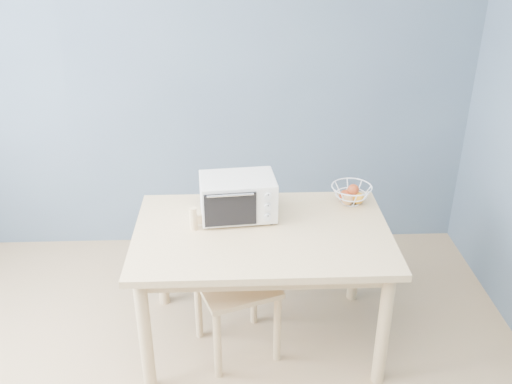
{
  "coord_description": "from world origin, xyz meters",
  "views": [
    {
      "loc": [
        0.32,
        -1.58,
        2.34
      ],
      "look_at": [
        0.43,
        1.2,
        0.93
      ],
      "focal_mm": 40.0,
      "sensor_mm": 36.0,
      "label": 1
    }
  ],
  "objects_px": {
    "dining_chair": "(234,283)",
    "fruit_basket": "(351,194)",
    "toaster_oven": "(235,197)",
    "dining_table": "(262,246)"
  },
  "relations": [
    {
      "from": "dining_chair",
      "to": "fruit_basket",
      "type": "bearing_deg",
      "value": 5.96
    },
    {
      "from": "toaster_oven",
      "to": "dining_chair",
      "type": "xyz_separation_m",
      "value": [
        -0.02,
        -0.2,
        -0.44
      ]
    },
    {
      "from": "dining_table",
      "to": "dining_chair",
      "type": "height_order",
      "value": "dining_chair"
    },
    {
      "from": "dining_chair",
      "to": "toaster_oven",
      "type": "bearing_deg",
      "value": 65.5
    },
    {
      "from": "toaster_oven",
      "to": "dining_chair",
      "type": "height_order",
      "value": "toaster_oven"
    },
    {
      "from": "dining_table",
      "to": "dining_chair",
      "type": "distance_m",
      "value": 0.27
    },
    {
      "from": "toaster_oven",
      "to": "dining_chair",
      "type": "bearing_deg",
      "value": -100.22
    },
    {
      "from": "toaster_oven",
      "to": "fruit_basket",
      "type": "relative_size",
      "value": 1.74
    },
    {
      "from": "dining_chair",
      "to": "dining_table",
      "type": "bearing_deg",
      "value": -6.33
    },
    {
      "from": "fruit_basket",
      "to": "dining_chair",
      "type": "relative_size",
      "value": 0.29
    }
  ]
}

